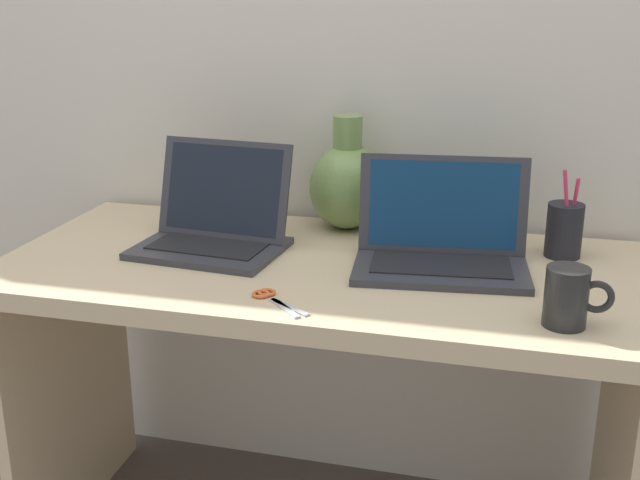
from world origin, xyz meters
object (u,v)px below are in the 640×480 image
object	(u,v)px
green_vase	(347,184)
pen_cup	(564,230)
coffee_mug	(568,297)
laptop_left	(216,221)
scissors	(272,298)
laptop_right	(442,238)

from	to	relation	value
green_vase	pen_cup	xyz separation A→B (m)	(0.49, -0.09, -0.05)
coffee_mug	pen_cup	world-z (taller)	pen_cup
laptop_left	coffee_mug	world-z (taller)	laptop_left
laptop_left	pen_cup	xyz separation A→B (m)	(0.74, 0.12, -0.00)
green_vase	pen_cup	size ratio (longest dim) A/B	1.39
scissors	pen_cup	bearing A→B (deg)	36.38
laptop_right	pen_cup	distance (m)	0.27
green_vase	coffee_mug	size ratio (longest dim) A/B	2.33
coffee_mug	green_vase	bearing A→B (deg)	136.93
coffee_mug	scissors	bearing A→B (deg)	-178.03
laptop_left	laptop_right	distance (m)	0.49
green_vase	pen_cup	world-z (taller)	green_vase
coffee_mug	laptop_left	bearing A→B (deg)	161.52
laptop_right	green_vase	bearing A→B (deg)	140.05
coffee_mug	scissors	world-z (taller)	coffee_mug
pen_cup	scissors	world-z (taller)	pen_cup
laptop_left	coffee_mug	xyz separation A→B (m)	(0.74, -0.25, -0.01)
laptop_right	green_vase	world-z (taller)	green_vase
laptop_left	scissors	distance (m)	0.34
green_vase	scissors	world-z (taller)	green_vase
laptop_right	scissors	bearing A→B (deg)	-136.36
laptop_right	coffee_mug	bearing A→B (deg)	-45.94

